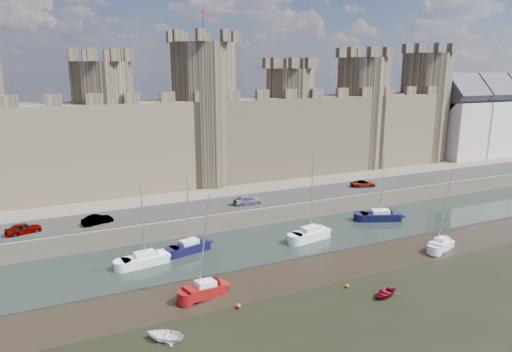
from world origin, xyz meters
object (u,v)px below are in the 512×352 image
object	(u,v)px
sailboat_0	(145,259)
sailboat_5	(441,244)
sailboat_2	(311,234)
car_3	(363,184)
car_0	(23,229)
car_1	(97,220)
sailboat_1	(190,246)
car_2	(248,200)
sailboat_4	(205,289)
sailboat_3	(380,215)

from	to	relation	value
sailboat_0	sailboat_5	size ratio (longest dim) A/B	1.00
sailboat_2	car_3	bearing A→B (deg)	24.40
car_3	sailboat_2	distance (m)	20.41
car_0	car_1	distance (m)	8.28
sailboat_1	sailboat_0	bearing A→B (deg)	-178.97
car_2	sailboat_0	distance (m)	18.98
sailboat_4	sailboat_5	xyz separation A→B (m)	(29.94, -0.70, -0.06)
sailboat_1	car_2	bearing A→B (deg)	21.34
car_2	car_3	bearing A→B (deg)	-85.47
car_2	car_0	bearing A→B (deg)	91.33
car_0	sailboat_2	world-z (taller)	sailboat_2
car_3	sailboat_5	world-z (taller)	sailboat_5
car_3	sailboat_5	bearing A→B (deg)	-174.49
car_1	car_3	xyz separation A→B (m)	(41.70, 1.09, -0.05)
sailboat_1	sailboat_5	size ratio (longest dim) A/B	1.01
car_1	sailboat_0	distance (m)	10.20
sailboat_3	sailboat_1	bearing A→B (deg)	-158.16
sailboat_0	sailboat_5	xyz separation A→B (m)	(33.80, -10.38, -0.06)
sailboat_3	car_1	bearing A→B (deg)	-169.43
sailboat_2	car_2	bearing A→B (deg)	103.75
sailboat_3	sailboat_2	bearing A→B (deg)	-147.42
car_0	sailboat_1	world-z (taller)	sailboat_1
car_0	car_2	bearing A→B (deg)	-104.14
sailboat_0	sailboat_2	distance (m)	20.91
car_1	car_2	distance (m)	20.49
car_2	sailboat_1	world-z (taller)	sailboat_1
car_1	car_3	distance (m)	41.72
car_0	sailboat_2	xyz separation A→B (m)	(33.13, -10.26, -2.30)
car_1	sailboat_0	xyz separation A→B (m)	(3.97, -9.09, -2.36)
sailboat_3	sailboat_5	size ratio (longest dim) A/B	1.04
car_0	sailboat_5	xyz separation A→B (m)	(46.05, -19.51, -2.48)
car_3	sailboat_2	world-z (taller)	sailboat_2
sailboat_0	sailboat_4	xyz separation A→B (m)	(3.87, -9.68, 0.00)
sailboat_0	sailboat_1	distance (m)	5.79
sailboat_3	sailboat_4	world-z (taller)	sailboat_4
car_2	sailboat_5	bearing A→B (deg)	-136.84
sailboat_1	sailboat_4	distance (m)	11.26
sailboat_0	sailboat_2	bearing A→B (deg)	-9.86
car_3	sailboat_5	size ratio (longest dim) A/B	0.43
car_0	car_2	world-z (taller)	car_0
car_3	sailboat_0	distance (m)	39.15
sailboat_1	sailboat_2	distance (m)	15.49
sailboat_5	sailboat_1	bearing A→B (deg)	133.92
car_1	sailboat_2	world-z (taller)	sailboat_2
car_2	sailboat_2	size ratio (longest dim) A/B	0.38
car_3	sailboat_5	distance (m)	21.06
sailboat_5	car_3	bearing A→B (deg)	55.85
car_0	car_3	distance (m)	50.00
car_2	sailboat_5	distance (m)	26.12
car_3	sailboat_3	distance (m)	9.87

